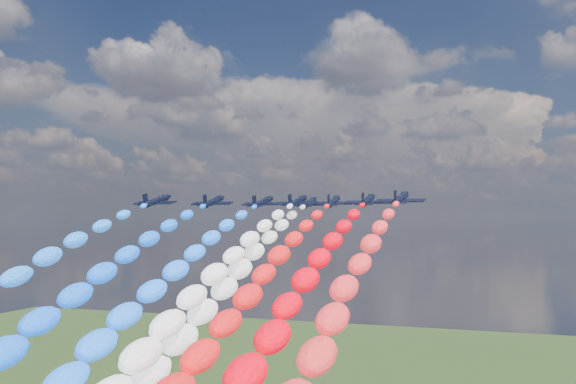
% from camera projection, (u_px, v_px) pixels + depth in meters
% --- Properties ---
extents(jet_0, '(9.87, 13.39, 5.53)m').
position_uv_depth(jet_0, '(157.00, 201.00, 148.00)').
color(jet_0, black).
extents(jet_1, '(9.90, 13.41, 5.53)m').
position_uv_depth(jet_1, '(213.00, 202.00, 154.01)').
color(jet_1, black).
extents(trail_1, '(5.60, 104.06, 44.33)m').
position_uv_depth(trail_1, '(57.00, 327.00, 101.74)').
color(trail_1, blue).
extents(jet_2, '(10.50, 13.84, 5.53)m').
position_uv_depth(jet_2, '(263.00, 202.00, 159.90)').
color(jet_2, black).
extents(trail_2, '(5.60, 104.06, 44.33)m').
position_uv_depth(trail_2, '(139.00, 321.00, 107.63)').
color(trail_2, '#1A69FF').
extents(jet_3, '(10.29, 13.69, 5.53)m').
position_uv_depth(jet_3, '(297.00, 201.00, 151.97)').
color(jet_3, black).
extents(trail_3, '(5.60, 104.06, 44.33)m').
position_uv_depth(trail_3, '(182.00, 329.00, 99.70)').
color(trail_3, white).
extents(jet_4, '(9.91, 13.42, 5.53)m').
position_uv_depth(jet_4, '(309.00, 203.00, 163.88)').
color(jet_4, black).
extents(trail_4, '(5.60, 104.06, 44.33)m').
position_uv_depth(trail_4, '(212.00, 317.00, 111.61)').
color(trail_4, white).
extents(jet_5, '(10.16, 13.60, 5.53)m').
position_uv_depth(jet_5, '(333.00, 201.00, 152.23)').
color(jet_5, black).
extents(trail_5, '(5.60, 104.06, 44.33)m').
position_uv_depth(trail_5, '(237.00, 329.00, 99.96)').
color(trail_5, red).
extents(jet_6, '(9.64, 13.23, 5.53)m').
position_uv_depth(jet_6, '(368.00, 200.00, 141.92)').
color(jet_6, black).
extents(trail_6, '(5.60, 104.06, 44.33)m').
position_uv_depth(trail_6, '(281.00, 342.00, 89.65)').
color(trail_6, '#FB0012').
extents(jet_7, '(10.28, 13.68, 5.53)m').
position_uv_depth(jet_7, '(401.00, 199.00, 129.53)').
color(jet_7, black).
extents(trail_7, '(5.60, 104.06, 44.33)m').
position_uv_depth(trail_7, '(322.00, 362.00, 77.26)').
color(trail_7, '#F8282F').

